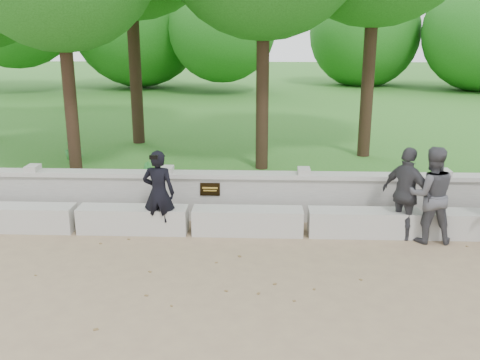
% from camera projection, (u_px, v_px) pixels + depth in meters
% --- Properties ---
extents(ground, '(80.00, 80.00, 0.00)m').
position_uv_depth(ground, '(173.00, 282.00, 7.52)').
color(ground, '#937D5A').
rests_on(ground, ground).
extents(lawn, '(40.00, 22.00, 0.25)m').
position_uv_depth(lawn, '(231.00, 116.00, 20.93)').
color(lawn, '#2A7420').
rests_on(lawn, ground).
extents(concrete_bench, '(11.90, 0.45, 0.45)m').
position_uv_depth(concrete_bench, '(190.00, 220.00, 9.28)').
color(concrete_bench, '#BCB9B1').
rests_on(concrete_bench, ground).
extents(parapet_wall, '(12.50, 0.35, 0.90)m').
position_uv_depth(parapet_wall, '(195.00, 195.00, 9.89)').
color(parapet_wall, '#B0AEA6').
rests_on(parapet_wall, ground).
extents(man_main, '(0.57, 0.51, 1.49)m').
position_uv_depth(man_main, '(159.00, 193.00, 9.06)').
color(man_main, black).
rests_on(man_main, ground).
extents(visitor_left, '(0.81, 0.64, 1.62)m').
position_uv_depth(visitor_left, '(431.00, 195.00, 8.75)').
color(visitor_left, '#45454A').
rests_on(visitor_left, ground).
extents(visitor_right, '(0.90, 0.94, 1.57)m').
position_uv_depth(visitor_right, '(407.00, 194.00, 8.88)').
color(visitor_right, '#36363A').
rests_on(visitor_right, ground).
extents(shrub_a, '(0.40, 0.39, 0.63)m').
position_uv_depth(shrub_a, '(76.00, 159.00, 12.20)').
color(shrub_a, '#2C8333').
rests_on(shrub_a, lawn).
extents(shrub_b, '(0.34, 0.40, 0.65)m').
position_uv_depth(shrub_b, '(145.00, 178.00, 10.57)').
color(shrub_b, '#2C8333').
rests_on(shrub_b, lawn).
extents(shrub_d, '(0.42, 0.43, 0.59)m').
position_uv_depth(shrub_d, '(71.00, 148.00, 13.40)').
color(shrub_d, '#2C8333').
rests_on(shrub_d, lawn).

